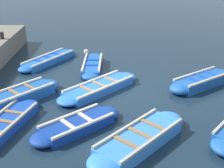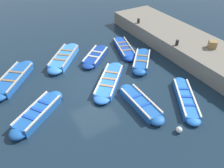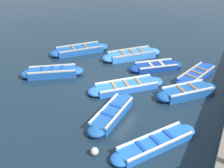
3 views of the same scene
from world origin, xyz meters
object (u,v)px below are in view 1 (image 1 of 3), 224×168
Objects in this scene: boat_tucked at (77,125)px; boat_alongside at (99,88)px; bollard_north at (2,35)px; buoy_orange_near at (86,52)px; boat_end_of_row at (4,125)px; boat_stern_in at (140,139)px; boat_near_quay at (49,60)px; boat_drifting at (23,95)px; boat_far_corner at (202,81)px; boat_bow_out at (92,66)px.

boat_tucked is 2.92m from boat_alongside.
bollard_north is (5.09, -4.04, 1.04)m from boat_alongside.
boat_alongside is 9.97× the size of bollard_north.
boat_end_of_row is at bearing 75.57° from buoy_orange_near.
bollard_north is (6.43, -7.72, 0.99)m from boat_stern_in.
boat_stern_in is at bearing 156.70° from boat_tucked.
boat_near_quay is at bearing -60.10° from boat_stern_in.
boat_end_of_row reaches higher than buoy_orange_near.
bollard_north reaches higher than boat_stern_in.
boat_drifting is (2.27, -2.09, 0.05)m from boat_tucked.
boat_near_quay is at bearing 37.48° from buoy_orange_near.
boat_tucked is at bearing 78.90° from boat_alongside.
boat_stern_in is (-4.19, 0.80, 0.05)m from boat_end_of_row.
boat_drifting is at bearing 70.44° from buoy_orange_near.
boat_far_corner is 5.12m from boat_stern_in.
bollard_north is (9.29, -3.47, 0.98)m from boat_far_corner.
boat_alongside is 1.19× the size of boat_drifting.
boat_tucked is 0.84× the size of boat_alongside.
boat_near_quay is at bearing 162.85° from bollard_north.
boat_near_quay is 12.10× the size of buoy_orange_near.
boat_alongside is at bearing -164.83° from boat_drifting.
boat_bow_out reaches higher than boat_near_quay.
boat_tucked is at bearing -23.30° from boat_stern_in.
boat_far_corner is (-6.87, 2.72, 0.06)m from boat_near_quay.
buoy_orange_near is at bearing -171.81° from bollard_north.
bollard_north reaches higher than boat_tucked.
boat_bow_out is 0.90× the size of boat_end_of_row.
boat_tucked is 8.32m from bollard_north.
boat_far_corner is (-4.76, -3.43, 0.05)m from boat_tucked.
boat_bow_out is 3.98m from boat_drifting.
buoy_orange_near is (-1.93, -7.52, -0.01)m from boat_end_of_row.
boat_bow_out is 6.35m from boat_stern_in.
boat_near_quay is 0.95× the size of boat_end_of_row.
bollard_north is at bearing -19.28° from boat_bow_out.
boat_stern_in is (2.86, 4.25, -0.01)m from boat_far_corner.
boat_near_quay is 4.06m from boat_drifting.
boat_alongside is (-0.56, -2.86, -0.00)m from boat_tucked.
boat_stern_in is at bearing 106.28° from boat_bow_out.
boat_stern_in is at bearing 110.04° from boat_alongside.
boat_drifting is 8.35× the size of bollard_north.
boat_near_quay is at bearing -71.10° from boat_tucked.
boat_stern_in is (-1.34, 3.68, 0.04)m from boat_alongside.
boat_near_quay is 1.00× the size of boat_alongside.
boat_tucked is at bearing 137.31° from boat_drifting.
boat_drifting is at bearing 87.71° from boat_near_quay.
bollard_north reaches higher than boat_drifting.
boat_drifting is at bearing -90.33° from boat_end_of_row.
boat_bow_out is at bearing -21.67° from boat_far_corner.
boat_bow_out is 0.95× the size of boat_alongside.
boat_far_corner is 7.84m from boat_end_of_row.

